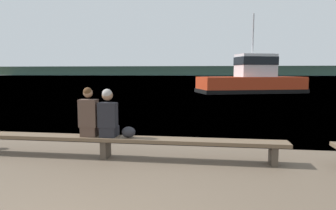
{
  "coord_description": "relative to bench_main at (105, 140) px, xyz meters",
  "views": [
    {
      "loc": [
        1.61,
        -2.49,
        1.78
      ],
      "look_at": [
        0.35,
        6.36,
        0.79
      ],
      "focal_mm": 32.0,
      "sensor_mm": 36.0,
      "label": 1
    }
  ],
  "objects": [
    {
      "name": "water_surface",
      "position": [
        0.53,
        121.23,
        -0.37
      ],
      "size": [
        240.0,
        240.0,
        0.0
      ],
      "primitive_type": "plane",
      "color": "#386084",
      "rests_on": "ground"
    },
    {
      "name": "far_shoreline",
      "position": [
        0.53,
        170.1,
        2.24
      ],
      "size": [
        600.0,
        12.0,
        5.22
      ],
      "primitive_type": "cube",
      "color": "#2D3D2D",
      "rests_on": "ground"
    },
    {
      "name": "bench_main",
      "position": [
        0.0,
        0.0,
        0.0
      ],
      "size": [
        7.33,
        0.41,
        0.44
      ],
      "color": "brown",
      "rests_on": "ground"
    },
    {
      "name": "person_left",
      "position": [
        -0.34,
        0.0,
        0.52
      ],
      "size": [
        0.37,
        0.36,
        1.03
      ],
      "color": "#4C382D",
      "rests_on": "bench_main"
    },
    {
      "name": "person_right",
      "position": [
        0.07,
        -0.0,
        0.53
      ],
      "size": [
        0.37,
        0.37,
        1.0
      ],
      "color": "black",
      "rests_on": "bench_main"
    },
    {
      "name": "shopping_bag",
      "position": [
        0.5,
        0.0,
        0.19
      ],
      "size": [
        0.29,
        0.18,
        0.22
      ],
      "color": "#232328",
      "rests_on": "bench_main"
    },
    {
      "name": "tugboat_red",
      "position": [
        5.67,
        21.12,
        0.68
      ],
      "size": [
        9.75,
        6.28,
        6.76
      ],
      "rotation": [
        0.0,
        0.0,
        1.89
      ],
      "color": "red",
      "rests_on": "water_surface"
    }
  ]
}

